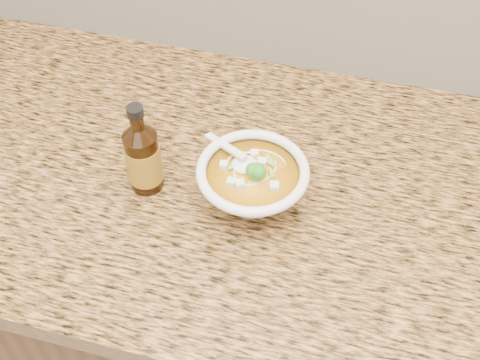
# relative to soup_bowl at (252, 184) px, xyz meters

# --- Properties ---
(cabinet) EXTENTS (4.00, 0.65, 0.86)m
(cabinet) POSITION_rel_soup_bowl_xyz_m (0.09, 0.05, -0.51)
(cabinet) COLOR #35200F
(cabinet) RESTS_ON ground
(counter_slab) EXTENTS (4.00, 0.68, 0.04)m
(counter_slab) POSITION_rel_soup_bowl_xyz_m (0.09, 0.05, -0.06)
(counter_slab) COLOR #AA6F3E
(counter_slab) RESTS_ON cabinet
(soup_bowl) EXTENTS (0.18, 0.17, 0.10)m
(soup_bowl) POSITION_rel_soup_bowl_xyz_m (0.00, 0.00, 0.00)
(soup_bowl) COLOR white
(soup_bowl) RESTS_ON counter_slab
(hot_sauce_bottle) EXTENTS (0.07, 0.07, 0.17)m
(hot_sauce_bottle) POSITION_rel_soup_bowl_xyz_m (-0.17, -0.01, 0.02)
(hot_sauce_bottle) COLOR #321A06
(hot_sauce_bottle) RESTS_ON counter_slab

